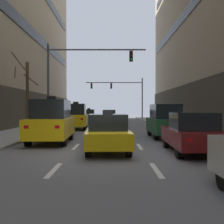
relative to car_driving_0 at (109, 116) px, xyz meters
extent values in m
plane|color=slate|center=(0.13, -26.44, -0.79)|extent=(120.00, 120.00, 0.00)
cube|color=silver|center=(-1.38, -29.44, -0.79)|extent=(0.16, 2.00, 0.01)
cube|color=silver|center=(-1.38, -24.44, -0.79)|extent=(0.16, 2.00, 0.01)
cube|color=silver|center=(-1.38, -19.44, -0.79)|extent=(0.16, 2.00, 0.01)
cube|color=silver|center=(-1.38, -14.44, -0.79)|extent=(0.16, 2.00, 0.01)
cube|color=silver|center=(-1.38, -9.44, -0.79)|extent=(0.16, 2.00, 0.01)
cube|color=silver|center=(-1.38, -4.44, -0.79)|extent=(0.16, 2.00, 0.01)
cube|color=silver|center=(-1.38, 0.56, -0.79)|extent=(0.16, 2.00, 0.01)
cube|color=silver|center=(-1.38, 5.56, -0.79)|extent=(0.16, 2.00, 0.01)
cube|color=silver|center=(1.64, -29.44, -0.79)|extent=(0.16, 2.00, 0.01)
cube|color=silver|center=(1.64, -24.44, -0.79)|extent=(0.16, 2.00, 0.01)
cube|color=silver|center=(1.64, -19.44, -0.79)|extent=(0.16, 2.00, 0.01)
cube|color=silver|center=(1.64, -14.44, -0.79)|extent=(0.16, 2.00, 0.01)
cube|color=silver|center=(1.64, -9.44, -0.79)|extent=(0.16, 2.00, 0.01)
cube|color=silver|center=(1.64, -4.44, -0.79)|extent=(0.16, 2.00, 0.01)
cube|color=silver|center=(1.64, 0.56, -0.79)|extent=(0.16, 2.00, 0.01)
cube|color=silver|center=(1.64, 5.56, -0.79)|extent=(0.16, 2.00, 0.01)
cylinder|color=black|center=(-0.79, 1.36, -0.47)|extent=(0.22, 0.64, 0.64)
cylinder|color=black|center=(0.77, 1.37, -0.47)|extent=(0.22, 0.64, 0.64)
cylinder|color=black|center=(-0.77, -1.27, -0.47)|extent=(0.22, 0.64, 0.64)
cylinder|color=black|center=(0.79, -1.26, -0.47)|extent=(0.22, 0.64, 0.64)
cube|color=#B7BABF|center=(0.00, 0.05, -0.16)|extent=(1.82, 4.30, 0.62)
cube|color=black|center=(0.00, -0.14, 0.48)|extent=(1.57, 1.86, 0.66)
cube|color=white|center=(-0.64, 2.15, -0.05)|extent=(0.20, 0.08, 0.14)
cube|color=red|center=(-0.61, -2.05, -0.05)|extent=(0.20, 0.08, 0.14)
cube|color=white|center=(0.61, 2.16, -0.05)|extent=(0.20, 0.08, 0.14)
cube|color=red|center=(0.64, -2.05, -0.05)|extent=(0.20, 0.08, 0.14)
cylinder|color=black|center=(-3.74, -21.58, -0.44)|extent=(0.25, 0.71, 0.70)
cylinder|color=black|center=(-2.04, -21.53, -0.44)|extent=(0.25, 0.71, 0.70)
cylinder|color=black|center=(-3.65, -24.44, -0.44)|extent=(0.25, 0.71, 0.70)
cylinder|color=black|center=(-1.96, -24.39, -0.44)|extent=(0.25, 0.71, 0.70)
cube|color=yellow|center=(-2.85, -22.98, 0.03)|extent=(2.09, 4.72, 0.95)
cube|color=black|center=(-2.85, -22.98, 0.99)|extent=(1.78, 2.80, 0.95)
cube|color=white|center=(-3.60, -20.71, 0.20)|extent=(0.21, 0.09, 0.15)
cube|color=red|center=(-3.46, -25.29, 0.20)|extent=(0.21, 0.09, 0.15)
cube|color=white|center=(-2.24, -20.67, 0.20)|extent=(0.21, 0.09, 0.15)
cube|color=red|center=(-2.10, -25.25, 0.20)|extent=(0.21, 0.09, 0.15)
cube|color=black|center=(-2.85, -22.98, 1.56)|extent=(0.47, 0.23, 0.19)
cylinder|color=black|center=(-3.84, 4.38, -0.46)|extent=(0.22, 0.66, 0.66)
cylinder|color=black|center=(-2.25, 4.39, -0.46)|extent=(0.22, 0.66, 0.66)
cylinder|color=black|center=(-3.82, 1.69, -0.46)|extent=(0.22, 0.66, 0.66)
cylinder|color=black|center=(-2.23, 1.70, -0.46)|extent=(0.22, 0.66, 0.66)
cube|color=yellow|center=(-3.03, 3.04, -0.15)|extent=(1.86, 4.39, 0.64)
cube|color=black|center=(-3.03, 2.84, 0.51)|extent=(1.60, 1.90, 0.68)
cube|color=white|center=(-3.69, 5.18, -0.03)|extent=(0.20, 0.08, 0.14)
cube|color=red|center=(-3.66, 0.89, -0.03)|extent=(0.20, 0.08, 0.14)
cube|color=white|center=(-2.41, 5.19, -0.03)|extent=(0.20, 0.08, 0.14)
cube|color=red|center=(-2.38, 0.90, -0.03)|extent=(0.20, 0.08, 0.14)
cube|color=black|center=(-3.03, 2.84, 0.94)|extent=(0.44, 0.20, 0.18)
cylinder|color=black|center=(-3.70, -12.05, -0.45)|extent=(0.26, 0.69, 0.68)
cylinder|color=black|center=(-2.05, -11.98, -0.45)|extent=(0.26, 0.69, 0.68)
cylinder|color=black|center=(-3.58, -14.83, -0.45)|extent=(0.26, 0.69, 0.68)
cylinder|color=black|center=(-1.93, -14.76, -0.45)|extent=(0.26, 0.69, 0.68)
cube|color=yellow|center=(-2.81, -13.41, 0.01)|extent=(2.09, 4.62, 0.93)
cube|color=black|center=(-2.81, -13.41, 0.94)|extent=(1.76, 2.75, 0.93)
cube|color=white|center=(-3.57, -11.21, 0.18)|extent=(0.21, 0.09, 0.14)
cube|color=red|center=(-3.38, -15.66, 0.18)|extent=(0.21, 0.09, 0.14)
cube|color=white|center=(-2.25, -11.15, 0.18)|extent=(0.21, 0.09, 0.14)
cube|color=red|center=(-2.05, -15.60, 0.18)|extent=(0.21, 0.09, 0.14)
cube|color=black|center=(-2.81, -13.41, 1.50)|extent=(0.46, 0.23, 0.19)
cylinder|color=black|center=(-0.68, -24.66, -0.48)|extent=(0.24, 0.64, 0.63)
cylinder|color=black|center=(0.85, -24.59, -0.48)|extent=(0.24, 0.64, 0.63)
cylinder|color=black|center=(-0.56, -27.24, -0.48)|extent=(0.24, 0.64, 0.63)
cylinder|color=black|center=(0.96, -27.17, -0.48)|extent=(0.24, 0.64, 0.63)
cube|color=yellow|center=(0.14, -25.91, -0.17)|extent=(1.94, 4.27, 0.61)
cube|color=black|center=(0.15, -26.11, 0.46)|extent=(1.61, 1.88, 0.65)
cube|color=white|center=(-0.56, -23.88, -0.06)|extent=(0.19, 0.08, 0.13)
cube|color=red|center=(-0.38, -28.00, -0.06)|extent=(0.19, 0.08, 0.13)
cube|color=white|center=(0.67, -23.83, -0.06)|extent=(0.19, 0.08, 0.13)
cube|color=red|center=(0.85, -27.95, -0.06)|extent=(0.19, 0.08, 0.13)
cube|color=black|center=(0.15, -26.11, 0.87)|extent=(0.43, 0.21, 0.17)
cube|color=white|center=(2.98, -30.72, 0.10)|extent=(0.19, 0.08, 0.13)
cylinder|color=black|center=(2.84, -24.85, -0.46)|extent=(0.24, 0.67, 0.66)
cylinder|color=black|center=(4.44, -24.89, -0.46)|extent=(0.24, 0.67, 0.66)
cylinder|color=black|center=(2.77, -27.55, -0.46)|extent=(0.24, 0.67, 0.66)
cylinder|color=black|center=(4.37, -27.59, -0.46)|extent=(0.24, 0.67, 0.66)
cube|color=maroon|center=(3.61, -26.22, -0.14)|extent=(1.95, 4.45, 0.64)
cube|color=black|center=(3.60, -26.42, 0.52)|extent=(1.65, 1.94, 0.68)
cube|color=white|center=(3.01, -24.05, -0.03)|extent=(0.20, 0.08, 0.14)
cube|color=red|center=(2.91, -28.37, -0.03)|extent=(0.20, 0.08, 0.14)
cube|color=white|center=(4.30, -24.08, -0.03)|extent=(0.20, 0.08, 0.14)
cylinder|color=black|center=(2.82, -19.18, -0.47)|extent=(0.22, 0.64, 0.64)
cylinder|color=black|center=(4.37, -19.17, -0.47)|extent=(0.22, 0.64, 0.64)
cylinder|color=black|center=(2.84, -21.79, -0.47)|extent=(0.22, 0.64, 0.64)
cylinder|color=black|center=(4.39, -21.78, -0.47)|extent=(0.22, 0.64, 0.64)
cube|color=#1E512D|center=(3.61, -20.48, -0.04)|extent=(1.82, 4.28, 0.87)
cube|color=black|center=(3.61, -20.48, 0.84)|extent=(1.57, 2.53, 0.87)
cube|color=white|center=(2.96, -18.40, 0.12)|extent=(0.19, 0.08, 0.14)
cube|color=red|center=(3.00, -22.58, 0.12)|extent=(0.19, 0.08, 0.14)
cube|color=white|center=(4.21, -18.39, 0.12)|extent=(0.19, 0.08, 0.14)
cube|color=red|center=(4.25, -22.57, 0.12)|extent=(0.19, 0.08, 0.14)
cylinder|color=#4C4C51|center=(-4.80, -15.20, 2.80)|extent=(0.18, 0.18, 6.90)
cylinder|color=#4C4C51|center=(-0.88, -15.20, 5.72)|extent=(7.84, 0.12, 0.12)
cube|color=black|center=(1.87, -15.20, 5.20)|extent=(0.28, 0.24, 0.84)
sphere|color=#4B0704|center=(1.87, -15.34, 5.46)|extent=(0.17, 0.17, 0.17)
sphere|color=#523505|center=(1.87, -15.34, 5.20)|extent=(0.17, 0.17, 0.17)
sphere|color=green|center=(1.87, -15.34, 4.94)|extent=(0.17, 0.17, 0.17)
cylinder|color=#4C4C51|center=(5.06, 5.95, 2.53)|extent=(0.18, 0.18, 6.36)
cylinder|color=#4C4C51|center=(0.66, 5.95, 5.03)|extent=(8.80, 0.12, 0.12)
cube|color=black|center=(0.22, 5.95, 4.51)|extent=(0.28, 0.24, 0.84)
sphere|color=#4B0704|center=(0.22, 5.81, 4.77)|extent=(0.17, 0.17, 0.17)
sphere|color=orange|center=(0.22, 5.81, 4.51)|extent=(0.17, 0.17, 0.17)
sphere|color=#073E10|center=(0.22, 5.81, 4.25)|extent=(0.17, 0.17, 0.17)
cube|color=black|center=(-2.86, 5.95, 4.51)|extent=(0.28, 0.24, 0.84)
sphere|color=#4B0704|center=(-2.86, 5.81, 4.77)|extent=(0.17, 0.17, 0.17)
sphere|color=orange|center=(-2.86, 5.81, 4.51)|extent=(0.17, 0.17, 0.17)
sphere|color=#073E10|center=(-2.86, 5.81, 4.25)|extent=(0.17, 0.17, 0.17)
cylinder|color=#4C3823|center=(-5.84, -17.30, 1.86)|extent=(0.23, 0.23, 5.02)
cylinder|color=#42301E|center=(-6.29, -17.93, 4.39)|extent=(1.35, 1.00, 1.47)
cylinder|color=#42301E|center=(-6.63, -17.55, 3.64)|extent=(0.58, 1.64, 1.03)
cylinder|color=#42301E|center=(-5.44, -17.70, 3.05)|extent=(0.88, 0.87, 0.76)
cylinder|color=brown|center=(6.66, -10.10, -0.21)|extent=(0.13, 0.13, 0.88)
cylinder|color=brown|center=(6.81, -10.02, -0.21)|extent=(0.13, 0.13, 0.88)
cube|color=gray|center=(6.74, -10.06, 0.54)|extent=(0.39, 0.34, 0.63)
sphere|color=#9E704C|center=(6.74, -10.06, 0.97)|extent=(0.23, 0.23, 0.23)
cylinder|color=gray|center=(6.54, -10.17, 0.58)|extent=(0.09, 0.09, 0.56)
cylinder|color=gray|center=(6.93, -9.96, 0.58)|extent=(0.09, 0.09, 0.56)
cylinder|color=#383D59|center=(7.44, -13.05, -0.22)|extent=(0.13, 0.13, 0.86)
cylinder|color=#383D59|center=(7.45, -12.88, -0.22)|extent=(0.13, 0.13, 0.86)
cube|color=#3F5938|center=(7.45, -12.96, 0.52)|extent=(0.23, 0.36, 0.61)
sphere|color=brown|center=(7.45, -12.96, 0.93)|extent=(0.22, 0.22, 0.22)
cylinder|color=#3F5938|center=(7.42, -13.18, 0.55)|extent=(0.09, 0.09, 0.55)
cylinder|color=#3F5938|center=(7.47, -12.74, 0.55)|extent=(0.09, 0.09, 0.55)
camera|label=1|loc=(0.33, -37.63, 1.04)|focal=44.79mm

